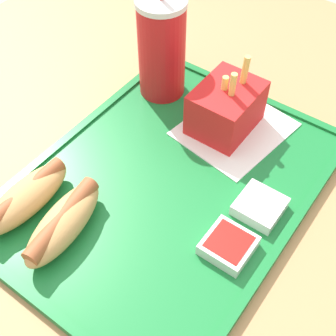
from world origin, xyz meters
TOP-DOWN VIEW (x-y plane):
  - dining_table at (0.00, 0.00)m, footprint 1.14×1.01m
  - food_tray at (0.00, -0.03)m, footprint 0.45×0.34m
  - paper_napkin at (0.14, -0.05)m, footprint 0.17×0.15m
  - soda_cup at (0.15, 0.09)m, footprint 0.07×0.07m
  - hot_dog_far at (-0.14, 0.09)m, footprint 0.13×0.05m
  - hot_dog_near at (-0.14, 0.02)m, footprint 0.14×0.07m
  - fries_carton at (0.13, -0.04)m, footprint 0.10×0.08m
  - sauce_cup_mayo at (0.03, -0.15)m, footprint 0.06×0.06m
  - sauce_cup_ketchup at (-0.04, -0.15)m, footprint 0.06×0.06m

SIDE VIEW (x-z plane):
  - dining_table at x=0.00m, z-range 0.00..0.73m
  - food_tray at x=0.00m, z-range 0.73..0.74m
  - paper_napkin at x=0.14m, z-range 0.74..0.74m
  - sauce_cup_mayo at x=0.03m, z-range 0.74..0.76m
  - sauce_cup_ketchup at x=-0.04m, z-range 0.74..0.76m
  - hot_dog_far at x=-0.14m, z-range 0.74..0.78m
  - hot_dog_near at x=-0.14m, z-range 0.74..0.78m
  - fries_carton at x=0.13m, z-range 0.72..0.83m
  - soda_cup at x=0.15m, z-range 0.72..0.91m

